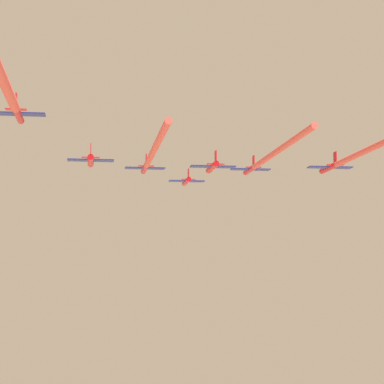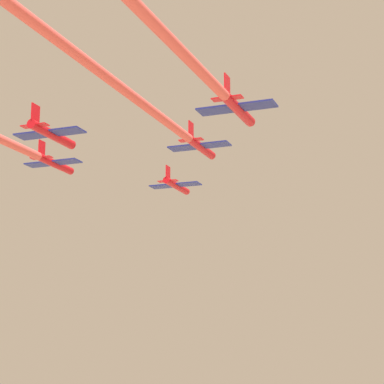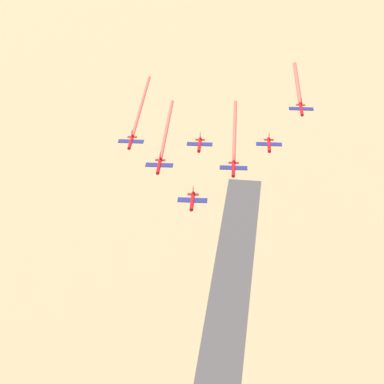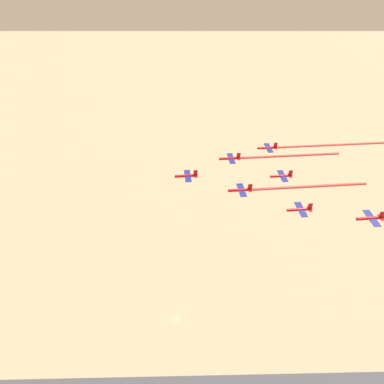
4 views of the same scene
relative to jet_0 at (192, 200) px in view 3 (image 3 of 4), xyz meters
The scene contains 11 objects.
jet_0 is the anchor object (origin of this frame).
jet_1 20.87m from the jet_0, behind, with size 8.16×7.98×2.84m.
jet_2 20.87m from the jet_0, 120.51° to the right, with size 8.16×7.98×2.84m.
jet_3 41.76m from the jet_0, behind, with size 8.16×7.98×2.84m.
jet_4 36.04m from the jet_0, 150.97° to the right, with size 8.16×7.98×2.84m.
jet_5 41.78m from the jet_0, 120.51° to the right, with size 8.16×7.98×2.84m.
jet_6 62.65m from the jet_0, behind, with size 8.16×7.98×2.84m.
smoke_trail_1 43.84m from the jet_0, 164.94° to the right, with size 36.67×20.99×1.07m.
smoke_trail_2 43.21m from the jet_0, 136.80° to the right, with size 35.51×20.32×1.03m.
smoke_trail_5 67.03m from the jet_0, 132.56° to the right, with size 41.95×23.87×0.98m.
smoke_trail_6 81.93m from the jet_0, behind, with size 31.52×18.30×1.34m.
Camera 3 is at (109.71, 136.13, 267.89)m, focal length 70.00 mm.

